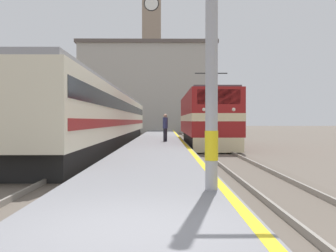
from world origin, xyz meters
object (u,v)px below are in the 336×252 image
object	(u,v)px
locomotive_train	(205,119)
passenger_train	(109,118)
clock_tower	(152,50)
person_on_platform	(165,127)
catenary_mast	(215,8)

from	to	relation	value
locomotive_train	passenger_train	size ratio (longest dim) A/B	0.38
passenger_train	clock_tower	xyz separation A→B (m)	(1.79, 42.43, 12.64)
passenger_train	locomotive_train	bearing A→B (deg)	-8.96
locomotive_train	passenger_train	bearing A→B (deg)	171.04
passenger_train	person_on_platform	world-z (taller)	passenger_train
locomotive_train	clock_tower	xyz separation A→B (m)	(-5.23, 43.54, 12.73)
clock_tower	person_on_platform	bearing A→B (deg)	-86.98
catenary_mast	passenger_train	bearing A→B (deg)	103.69
locomotive_train	passenger_train	world-z (taller)	locomotive_train
passenger_train	catenary_mast	distance (m)	21.82
catenary_mast	clock_tower	distance (m)	64.50
catenary_mast	person_on_platform	size ratio (longest dim) A/B	4.00
passenger_train	clock_tower	bearing A→B (deg)	87.59
person_on_platform	clock_tower	distance (m)	47.02
passenger_train	person_on_platform	size ratio (longest dim) A/B	20.04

